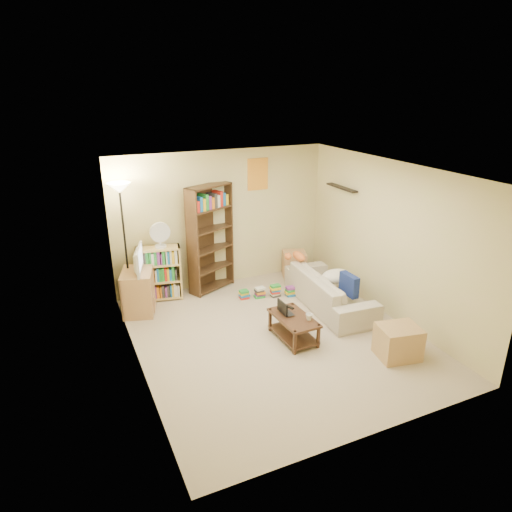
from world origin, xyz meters
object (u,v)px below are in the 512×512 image
object	(u,v)px
laptop	(289,312)
mug	(309,317)
floor_lamp	(122,210)
coffee_table	(293,325)
side_table	(294,264)
end_cabinet	(398,342)
tabby_cat	(297,256)
television	(135,260)
tall_bookshelf	(210,236)
desk_fan	(160,235)
sofa	(329,290)
short_bookshelf	(159,273)
tv_stand	(138,292)

from	to	relation	value
laptop	mug	size ratio (longest dim) A/B	2.22
floor_lamp	coffee_table	bearing A→B (deg)	-45.43
side_table	end_cabinet	world-z (taller)	side_table
tabby_cat	television	size ratio (longest dim) A/B	0.66
side_table	television	bearing A→B (deg)	-175.34
end_cabinet	tall_bookshelf	bearing A→B (deg)	116.58
floor_lamp	desk_fan	bearing A→B (deg)	7.87
laptop	desk_fan	bearing A→B (deg)	32.66
sofa	side_table	distance (m)	1.38
desk_fan	side_table	xyz separation A→B (m)	(2.58, -0.03, -0.95)
floor_lamp	tabby_cat	bearing A→B (deg)	-10.62
short_bookshelf	floor_lamp	size ratio (longest dim) A/B	0.45
sofa	coffee_table	xyz separation A→B (m)	(-1.08, -0.71, -0.06)
sofa	short_bookshelf	xyz separation A→B (m)	(-2.55, 1.46, 0.19)
laptop	floor_lamp	size ratio (longest dim) A/B	0.14
tv_stand	desk_fan	size ratio (longest dim) A/B	1.60
sofa	television	xyz separation A→B (m)	(-2.99, 1.13, 0.63)
short_bookshelf	desk_fan	size ratio (longest dim) A/B	2.13
tv_stand	floor_lamp	bearing A→B (deg)	132.96
mug	short_bookshelf	bearing A→B (deg)	124.77
mug	tabby_cat	bearing A→B (deg)	66.57
laptop	tv_stand	xyz separation A→B (m)	(-1.91, 1.69, -0.02)
short_bookshelf	tabby_cat	bearing A→B (deg)	-4.90
tall_bookshelf	side_table	world-z (taller)	tall_bookshelf
side_table	end_cabinet	size ratio (longest dim) A/B	0.90
mug	end_cabinet	bearing A→B (deg)	-41.40
tabby_cat	end_cabinet	xyz separation A→B (m)	(0.22, -2.50, -0.44)
end_cabinet	side_table	bearing A→B (deg)	88.78
tabby_cat	end_cabinet	bearing A→B (deg)	-85.04
tv_stand	short_bookshelf	world-z (taller)	short_bookshelf
sofa	end_cabinet	size ratio (longest dim) A/B	3.74
television	tv_stand	bearing A→B (deg)	-73.47
coffee_table	mug	bearing A→B (deg)	-50.31
short_bookshelf	coffee_table	bearing A→B (deg)	-44.84
short_bookshelf	tv_stand	bearing A→B (deg)	-132.12
laptop	side_table	distance (m)	2.27
mug	television	distance (m)	2.93
sofa	tv_stand	world-z (taller)	tv_stand
tv_stand	end_cabinet	distance (m)	4.14
laptop	mug	distance (m)	0.36
end_cabinet	coffee_table	bearing A→B (deg)	137.50
floor_lamp	mug	bearing A→B (deg)	-45.66
short_bookshelf	end_cabinet	distance (m)	4.09
coffee_table	television	xyz separation A→B (m)	(-1.91, 1.84, 0.69)
short_bookshelf	end_cabinet	bearing A→B (deg)	-40.02
tabby_cat	tv_stand	bearing A→B (deg)	173.04
end_cabinet	tv_stand	bearing A→B (deg)	136.59
tabby_cat	tall_bookshelf	world-z (taller)	tall_bookshelf
coffee_table	tall_bookshelf	world-z (taller)	tall_bookshelf
short_bookshelf	side_table	world-z (taller)	short_bookshelf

